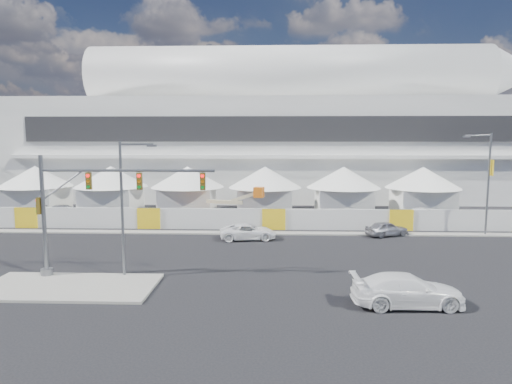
{
  "coord_description": "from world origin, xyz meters",
  "views": [
    {
      "loc": [
        5.88,
        -28.35,
        8.76
      ],
      "look_at": [
        4.47,
        10.0,
        4.14
      ],
      "focal_mm": 32.0,
      "sensor_mm": 36.0,
      "label": 1
    }
  ],
  "objects_px": {
    "streetlight_curb": "(486,177)",
    "sedan_silver": "(387,229)",
    "boom_lift": "(220,212)",
    "lot_car_a": "(425,216)",
    "streetlight_median": "(125,199)",
    "traffic_mast": "(80,208)",
    "pickup_curb": "(248,232)",
    "pickup_near": "(407,290)",
    "lot_car_c": "(65,211)"
  },
  "relations": [
    {
      "from": "boom_lift",
      "to": "lot_car_c",
      "type": "bearing_deg",
      "value": -170.78
    },
    {
      "from": "boom_lift",
      "to": "streetlight_curb",
      "type": "bearing_deg",
      "value": -0.31
    },
    {
      "from": "pickup_near",
      "to": "sedan_silver",
      "type": "bearing_deg",
      "value": -12.15
    },
    {
      "from": "lot_car_c",
      "to": "streetlight_curb",
      "type": "height_order",
      "value": "streetlight_curb"
    },
    {
      "from": "sedan_silver",
      "to": "traffic_mast",
      "type": "bearing_deg",
      "value": 97.32
    },
    {
      "from": "pickup_curb",
      "to": "traffic_mast",
      "type": "bearing_deg",
      "value": 131.33
    },
    {
      "from": "pickup_curb",
      "to": "boom_lift",
      "type": "bearing_deg",
      "value": 14.17
    },
    {
      "from": "streetlight_curb",
      "to": "boom_lift",
      "type": "bearing_deg",
      "value": 165.61
    },
    {
      "from": "streetlight_curb",
      "to": "boom_lift",
      "type": "height_order",
      "value": "streetlight_curb"
    },
    {
      "from": "traffic_mast",
      "to": "streetlight_curb",
      "type": "distance_m",
      "value": 33.59
    },
    {
      "from": "pickup_near",
      "to": "boom_lift",
      "type": "distance_m",
      "value": 26.99
    },
    {
      "from": "pickup_curb",
      "to": "streetlight_curb",
      "type": "height_order",
      "value": "streetlight_curb"
    },
    {
      "from": "lot_car_a",
      "to": "pickup_near",
      "type": "bearing_deg",
      "value": -166.8
    },
    {
      "from": "streetlight_curb",
      "to": "boom_lift",
      "type": "distance_m",
      "value": 25.54
    },
    {
      "from": "streetlight_curb",
      "to": "sedan_silver",
      "type": "bearing_deg",
      "value": -176.5
    },
    {
      "from": "streetlight_curb",
      "to": "streetlight_median",
      "type": "bearing_deg",
      "value": -154.57
    },
    {
      "from": "streetlight_median",
      "to": "streetlight_curb",
      "type": "distance_m",
      "value": 30.98
    },
    {
      "from": "lot_car_c",
      "to": "streetlight_median",
      "type": "distance_m",
      "value": 25.43
    },
    {
      "from": "lot_car_a",
      "to": "streetlight_curb",
      "type": "height_order",
      "value": "streetlight_curb"
    },
    {
      "from": "lot_car_a",
      "to": "streetlight_median",
      "type": "bearing_deg",
      "value": 160.87
    },
    {
      "from": "lot_car_c",
      "to": "lot_car_a",
      "type": "bearing_deg",
      "value": -104.46
    },
    {
      "from": "streetlight_median",
      "to": "pickup_near",
      "type": "bearing_deg",
      "value": -15.04
    },
    {
      "from": "sedan_silver",
      "to": "streetlight_curb",
      "type": "bearing_deg",
      "value": -109.64
    },
    {
      "from": "pickup_near",
      "to": "lot_car_c",
      "type": "bearing_deg",
      "value": 47.86
    },
    {
      "from": "pickup_curb",
      "to": "pickup_near",
      "type": "relative_size",
      "value": 0.84
    },
    {
      "from": "pickup_near",
      "to": "streetlight_curb",
      "type": "height_order",
      "value": "streetlight_curb"
    },
    {
      "from": "pickup_near",
      "to": "streetlight_median",
      "type": "relative_size",
      "value": 0.69
    },
    {
      "from": "lot_car_a",
      "to": "streetlight_curb",
      "type": "bearing_deg",
      "value": -116.36
    },
    {
      "from": "boom_lift",
      "to": "traffic_mast",
      "type": "bearing_deg",
      "value": -93.76
    },
    {
      "from": "sedan_silver",
      "to": "boom_lift",
      "type": "height_order",
      "value": "boom_lift"
    },
    {
      "from": "lot_car_a",
      "to": "traffic_mast",
      "type": "xyz_separation_m",
      "value": [
        -27.47,
        -19.12,
        3.64
      ]
    },
    {
      "from": "lot_car_a",
      "to": "streetlight_median",
      "type": "distance_m",
      "value": 31.4
    },
    {
      "from": "sedan_silver",
      "to": "traffic_mast",
      "type": "distance_m",
      "value": 25.85
    },
    {
      "from": "lot_car_c",
      "to": "traffic_mast",
      "type": "bearing_deg",
      "value": -164.16
    },
    {
      "from": "lot_car_a",
      "to": "boom_lift",
      "type": "height_order",
      "value": "boom_lift"
    },
    {
      "from": "traffic_mast",
      "to": "streetlight_median",
      "type": "height_order",
      "value": "streetlight_median"
    },
    {
      "from": "pickup_curb",
      "to": "sedan_silver",
      "type": "bearing_deg",
      "value": -88.79
    },
    {
      "from": "sedan_silver",
      "to": "streetlight_median",
      "type": "bearing_deg",
      "value": 100.38
    },
    {
      "from": "streetlight_curb",
      "to": "lot_car_a",
      "type": "bearing_deg",
      "value": 120.22
    },
    {
      "from": "pickup_curb",
      "to": "streetlight_curb",
      "type": "distance_m",
      "value": 21.61
    },
    {
      "from": "pickup_near",
      "to": "streetlight_curb",
      "type": "distance_m",
      "value": 21.7
    },
    {
      "from": "pickup_curb",
      "to": "lot_car_c",
      "type": "height_order",
      "value": "lot_car_c"
    },
    {
      "from": "sedan_silver",
      "to": "lot_car_c",
      "type": "height_order",
      "value": "lot_car_c"
    },
    {
      "from": "pickup_curb",
      "to": "lot_car_c",
      "type": "relative_size",
      "value": 1.03
    },
    {
      "from": "sedan_silver",
      "to": "pickup_near",
      "type": "distance_m",
      "value": 17.39
    },
    {
      "from": "sedan_silver",
      "to": "lot_car_c",
      "type": "relative_size",
      "value": 0.82
    },
    {
      "from": "pickup_curb",
      "to": "streetlight_median",
      "type": "height_order",
      "value": "streetlight_median"
    },
    {
      "from": "boom_lift",
      "to": "sedan_silver",
      "type": "bearing_deg",
      "value": -9.32
    },
    {
      "from": "pickup_curb",
      "to": "streetlight_curb",
      "type": "xyz_separation_m",
      "value": [
        20.98,
        2.38,
        4.62
      ]
    },
    {
      "from": "lot_car_c",
      "to": "traffic_mast",
      "type": "xyz_separation_m",
      "value": [
        10.89,
        -21.22,
        3.71
      ]
    }
  ]
}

